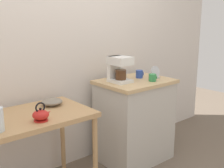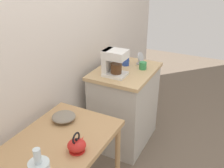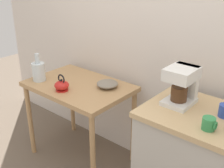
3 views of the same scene
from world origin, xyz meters
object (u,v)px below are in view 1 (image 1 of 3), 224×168
(teakettle, at_px, (41,115))
(mug_blue, at_px, (139,74))
(bowl_stoneware, at_px, (52,102))
(table_clock, at_px, (155,73))
(coffee_maker, at_px, (119,68))
(mug_tall_green, at_px, (153,78))

(teakettle, xyz_separation_m, mug_blue, (1.28, 0.23, 0.11))
(bowl_stoneware, bearing_deg, teakettle, -130.40)
(mug_blue, bearing_deg, table_clock, -51.55)
(mug_blue, distance_m, table_clock, 0.17)
(coffee_maker, bearing_deg, table_clock, -17.53)
(coffee_maker, xyz_separation_m, mug_blue, (0.30, 0.00, -0.10))
(teakettle, distance_m, mug_tall_green, 1.27)
(coffee_maker, height_order, table_clock, coffee_maker)
(mug_blue, xyz_separation_m, table_clock, (0.10, -0.13, 0.02))
(teakettle, bearing_deg, table_clock, 4.04)
(bowl_stoneware, height_order, mug_blue, mug_blue)
(bowl_stoneware, xyz_separation_m, teakettle, (-0.25, -0.30, 0.01))
(bowl_stoneware, bearing_deg, table_clock, -9.90)
(bowl_stoneware, height_order, mug_tall_green, mug_tall_green)
(coffee_maker, xyz_separation_m, table_clock, (0.41, -0.13, -0.08))
(mug_tall_green, bearing_deg, mug_blue, 85.23)
(teakettle, bearing_deg, mug_tall_green, 1.11)
(bowl_stoneware, xyz_separation_m, mug_tall_green, (1.01, -0.27, 0.12))
(bowl_stoneware, xyz_separation_m, mug_blue, (1.03, -0.07, 0.13))
(bowl_stoneware, relative_size, mug_blue, 2.25)
(mug_tall_green, distance_m, mug_blue, 0.21)
(mug_blue, bearing_deg, teakettle, -169.82)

